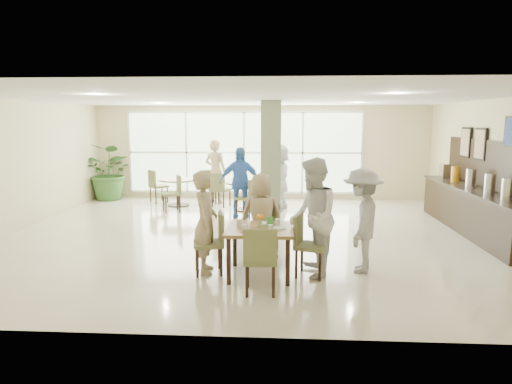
# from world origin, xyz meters

# --- Properties ---
(ground) EXTENTS (10.00, 10.00, 0.00)m
(ground) POSITION_xyz_m (0.00, 0.00, 0.00)
(ground) COLOR beige
(ground) RESTS_ON ground
(room_shell) EXTENTS (10.00, 10.00, 10.00)m
(room_shell) POSITION_xyz_m (0.00, 0.00, 1.70)
(room_shell) COLOR white
(room_shell) RESTS_ON ground
(window_bank) EXTENTS (7.00, 0.04, 7.00)m
(window_bank) POSITION_xyz_m (-0.50, 4.46, 1.40)
(window_bank) COLOR silver
(window_bank) RESTS_ON ground
(column) EXTENTS (0.45, 0.45, 2.80)m
(column) POSITION_xyz_m (0.40, 1.20, 1.40)
(column) COLOR #687853
(column) RESTS_ON ground
(main_table) EXTENTS (1.01, 1.01, 0.75)m
(main_table) POSITION_xyz_m (0.33, -2.46, 0.66)
(main_table) COLOR brown
(main_table) RESTS_ON ground
(round_table_left) EXTENTS (1.05, 1.05, 0.75)m
(round_table_left) POSITION_xyz_m (-2.24, 3.21, 0.56)
(round_table_left) COLOR brown
(round_table_left) RESTS_ON ground
(round_table_right) EXTENTS (1.02, 1.02, 0.75)m
(round_table_right) POSITION_xyz_m (-0.31, 2.66, 0.55)
(round_table_right) COLOR brown
(round_table_right) RESTS_ON ground
(chairs_main_table) EXTENTS (2.13, 2.00, 0.95)m
(chairs_main_table) POSITION_xyz_m (0.34, -2.43, 0.47)
(chairs_main_table) COLOR olive
(chairs_main_table) RESTS_ON ground
(chairs_table_left) EXTENTS (2.07, 1.94, 0.95)m
(chairs_table_left) POSITION_xyz_m (-2.19, 3.18, 0.47)
(chairs_table_left) COLOR olive
(chairs_table_left) RESTS_ON ground
(chairs_table_right) EXTENTS (1.98, 1.94, 0.95)m
(chairs_table_right) POSITION_xyz_m (-0.30, 2.68, 0.47)
(chairs_table_right) COLOR olive
(chairs_table_right) RESTS_ON ground
(tabletop_clutter) EXTENTS (0.75, 0.73, 0.21)m
(tabletop_clutter) POSITION_xyz_m (0.35, -2.47, 0.81)
(tabletop_clutter) COLOR white
(tabletop_clutter) RESTS_ON main_table
(buffet_counter) EXTENTS (0.64, 4.70, 1.95)m
(buffet_counter) POSITION_xyz_m (4.70, 0.51, 0.55)
(buffet_counter) COLOR black
(buffet_counter) RESTS_ON ground
(framed_art_a) EXTENTS (0.05, 0.55, 0.70)m
(framed_art_a) POSITION_xyz_m (4.95, 1.00, 1.85)
(framed_art_a) COLOR black
(framed_art_a) RESTS_ON ground
(framed_art_b) EXTENTS (0.05, 0.55, 0.70)m
(framed_art_b) POSITION_xyz_m (4.95, 1.80, 1.85)
(framed_art_b) COLOR black
(framed_art_b) RESTS_ON ground
(potted_plant) EXTENTS (1.89, 1.89, 1.68)m
(potted_plant) POSITION_xyz_m (-4.47, 4.03, 0.84)
(potted_plant) COLOR #2F5A24
(potted_plant) RESTS_ON ground
(teen_left) EXTENTS (0.47, 0.64, 1.59)m
(teen_left) POSITION_xyz_m (-0.52, -2.35, 0.80)
(teen_left) COLOR tan
(teen_left) RESTS_ON ground
(teen_far) EXTENTS (0.78, 0.49, 1.50)m
(teen_far) POSITION_xyz_m (0.32, -1.66, 0.75)
(teen_far) COLOR tan
(teen_far) RESTS_ON ground
(teen_right) EXTENTS (0.73, 0.91, 1.82)m
(teen_right) POSITION_xyz_m (1.13, -2.41, 0.91)
(teen_right) COLOR white
(teen_right) RESTS_ON ground
(teen_standing) EXTENTS (0.86, 1.18, 1.65)m
(teen_standing) POSITION_xyz_m (1.92, -2.15, 0.82)
(teen_standing) COLOR #A9A9AC
(teen_standing) RESTS_ON ground
(adult_a) EXTENTS (1.06, 0.68, 1.73)m
(adult_a) POSITION_xyz_m (-0.38, 1.79, 0.86)
(adult_a) COLOR #447BCC
(adult_a) RESTS_ON ground
(adult_b) EXTENTS (1.15, 1.75, 1.74)m
(adult_b) POSITION_xyz_m (0.59, 2.77, 0.87)
(adult_b) COLOR white
(adult_b) RESTS_ON ground
(adult_standing) EXTENTS (0.78, 0.65, 1.83)m
(adult_standing) POSITION_xyz_m (-1.26, 3.70, 0.91)
(adult_standing) COLOR tan
(adult_standing) RESTS_ON ground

